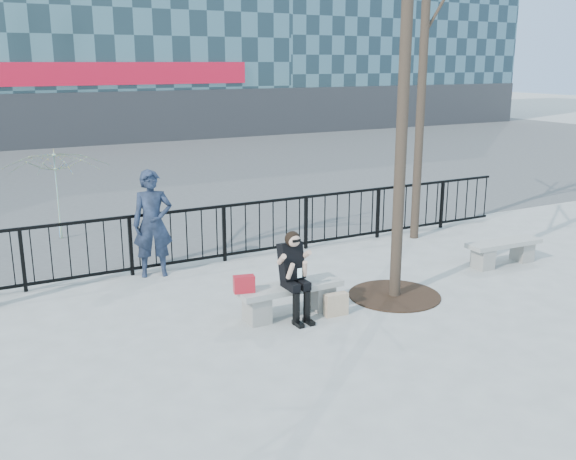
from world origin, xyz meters
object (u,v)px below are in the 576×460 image
bench_main (290,296)px  bench_second (503,250)px  seated_woman (295,276)px  standing_man (153,224)px

bench_main → bench_second: 4.76m
bench_second → seated_woman: (-4.75, -0.46, 0.39)m
bench_main → seated_woman: seated_woman is taller
seated_woman → standing_man: size_ratio=0.70×
bench_main → seated_woman: size_ratio=1.23×
bench_second → standing_man: (-5.99, 2.50, 0.68)m
seated_woman → bench_second: bearing=5.5°
bench_main → standing_man: (-1.24, 2.80, 0.66)m
standing_man → bench_second: bearing=-9.2°
bench_main → standing_man: bearing=113.8°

